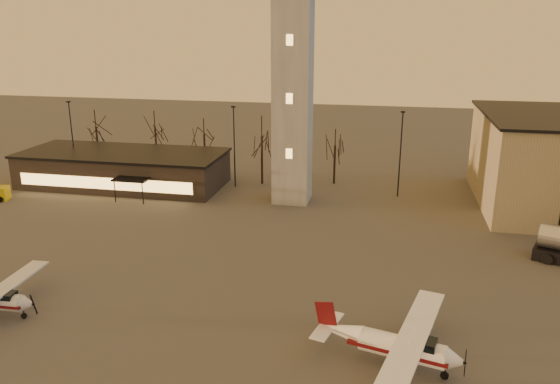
% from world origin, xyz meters
% --- Properties ---
extents(ground, '(220.00, 220.00, 0.00)m').
position_xyz_m(ground, '(0.00, 0.00, 0.00)').
color(ground, '#44413F').
rests_on(ground, ground).
extents(control_tower, '(6.80, 6.80, 32.60)m').
position_xyz_m(control_tower, '(0.00, 30.00, 16.33)').
color(control_tower, gray).
rests_on(control_tower, ground).
extents(terminal, '(25.40, 12.20, 4.30)m').
position_xyz_m(terminal, '(-21.99, 31.98, 2.16)').
color(terminal, black).
rests_on(terminal, ground).
extents(light_poles, '(58.50, 12.25, 10.14)m').
position_xyz_m(light_poles, '(0.50, 31.00, 5.41)').
color(light_poles, black).
rests_on(light_poles, ground).
extents(tree_row, '(37.20, 9.20, 8.80)m').
position_xyz_m(tree_row, '(-13.70, 39.16, 5.94)').
color(tree_row, black).
rests_on(tree_row, ground).
extents(cessna_front, '(9.66, 12.07, 3.33)m').
position_xyz_m(cessna_front, '(12.33, -0.52, 1.14)').
color(cessna_front, white).
rests_on(cessna_front, ground).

